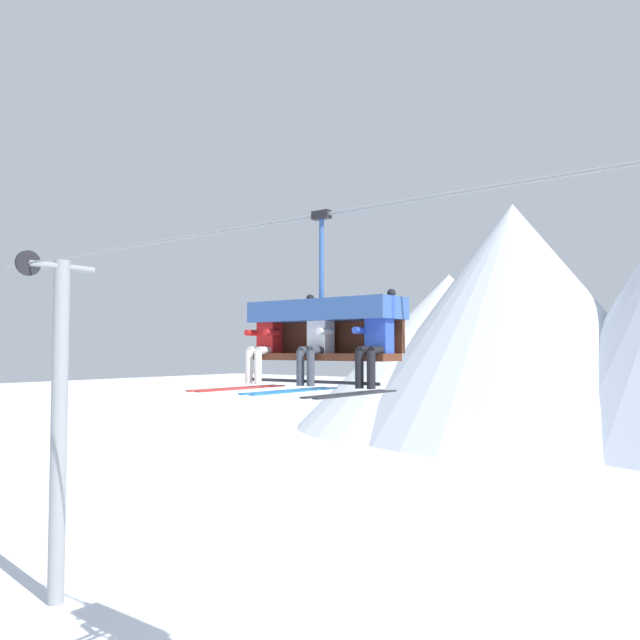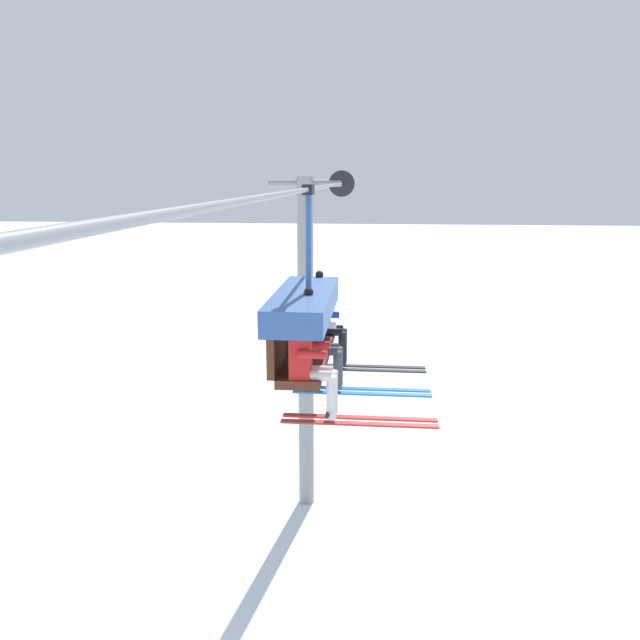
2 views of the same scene
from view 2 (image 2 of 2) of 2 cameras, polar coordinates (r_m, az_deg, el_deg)
name	(u,v)px [view 2 (image 2 of 2)]	position (r m, az deg, el deg)	size (l,w,h in m)	color
lift_tower_far	(307,339)	(14.32, -1.23, -1.74)	(0.36, 1.88, 7.87)	gray
lift_cable	(299,191)	(6.55, -1.91, 11.70)	(16.53, 0.05, 0.05)	gray
chairlift_chair	(303,315)	(7.56, -1.59, 0.43)	(2.35, 0.74, 2.42)	#512819
skier_red	(313,362)	(6.69, -0.68, -3.84)	(0.46, 1.70, 1.23)	red
skier_white	(320,338)	(7.60, 0.03, -1.62)	(0.48, 1.70, 1.34)	silver
skier_blue	(327,320)	(8.54, 0.64, 0.01)	(0.48, 1.70, 1.34)	#2847B7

